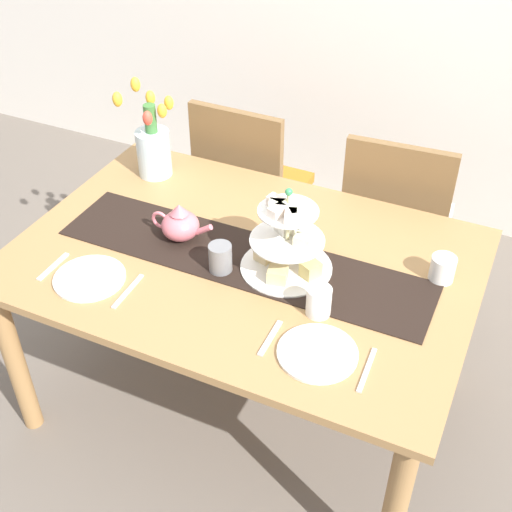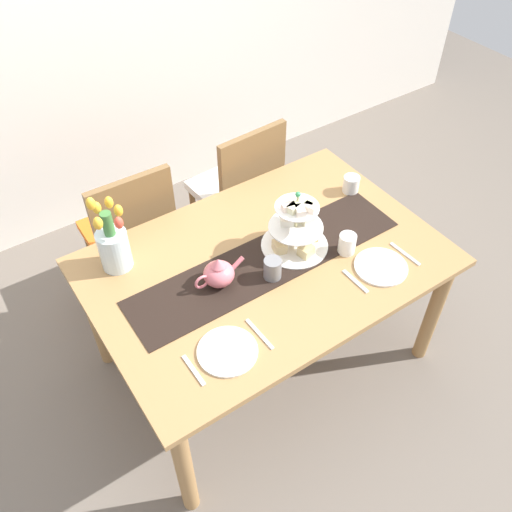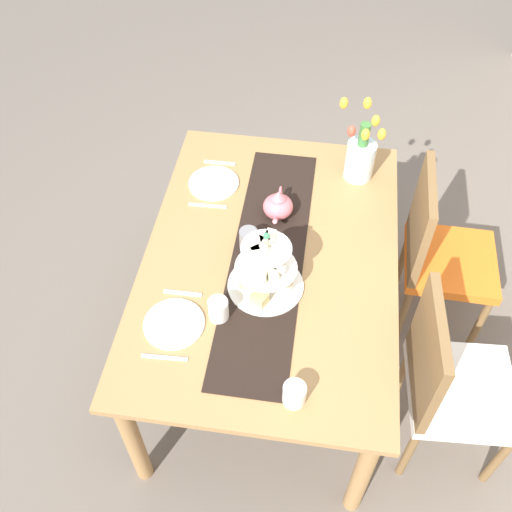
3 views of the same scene
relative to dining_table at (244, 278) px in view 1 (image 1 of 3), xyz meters
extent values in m
plane|color=#6B6056|center=(0.00, 0.00, -0.63)|extent=(8.00, 8.00, 0.00)
cube|color=#A37747|center=(0.00, 0.00, 0.08)|extent=(1.52, 1.04, 0.03)
cylinder|color=#A37747|center=(-0.69, -0.45, -0.28)|extent=(0.07, 0.07, 0.70)
cylinder|color=#A37747|center=(0.69, -0.45, -0.28)|extent=(0.07, 0.07, 0.70)
cylinder|color=#A37747|center=(-0.69, 0.45, -0.28)|extent=(0.07, 0.07, 0.70)
cylinder|color=#A37747|center=(0.69, 0.45, -0.28)|extent=(0.07, 0.07, 0.70)
cylinder|color=brown|center=(-0.15, 1.00, -0.42)|extent=(0.04, 0.04, 0.41)
cylinder|color=brown|center=(-0.51, 1.00, -0.42)|extent=(0.04, 0.04, 0.41)
cylinder|color=brown|center=(-0.16, 0.64, -0.42)|extent=(0.04, 0.04, 0.41)
cylinder|color=brown|center=(-0.52, 0.64, -0.42)|extent=(0.04, 0.04, 0.41)
cube|color=orange|center=(-0.34, 0.82, -0.19)|extent=(0.43, 0.43, 0.05)
cube|color=brown|center=(-0.34, 0.63, 0.06)|extent=(0.42, 0.04, 0.45)
cylinder|color=brown|center=(0.51, 1.01, -0.42)|extent=(0.04, 0.04, 0.41)
cylinder|color=brown|center=(0.15, 0.99, -0.42)|extent=(0.04, 0.04, 0.41)
cylinder|color=brown|center=(0.53, 0.65, -0.42)|extent=(0.04, 0.04, 0.41)
cylinder|color=brown|center=(0.17, 0.63, -0.42)|extent=(0.04, 0.04, 0.41)
cube|color=silver|center=(0.34, 0.82, -0.19)|extent=(0.45, 0.45, 0.05)
cube|color=brown|center=(0.35, 0.63, 0.06)|extent=(0.42, 0.06, 0.45)
cube|color=black|center=(0.00, -0.01, 0.10)|extent=(1.28, 0.29, 0.00)
cylinder|color=beige|center=(0.15, 0.00, 0.24)|extent=(0.01, 0.01, 0.28)
cylinder|color=white|center=(0.15, 0.00, 0.10)|extent=(0.30, 0.30, 0.01)
cylinder|color=white|center=(0.15, 0.00, 0.21)|extent=(0.24, 0.24, 0.01)
cylinder|color=white|center=(0.15, 0.00, 0.32)|extent=(0.19, 0.19, 0.01)
cube|color=#D2C075|center=(0.24, -0.01, 0.13)|extent=(0.07, 0.07, 0.05)
cube|color=beige|center=(0.14, 0.08, 0.13)|extent=(0.07, 0.06, 0.05)
cube|color=beige|center=(0.08, 0.01, 0.13)|extent=(0.07, 0.07, 0.05)
cube|color=#D7C185|center=(0.16, -0.08, 0.13)|extent=(0.07, 0.07, 0.05)
cube|color=beige|center=(0.21, -0.01, 0.23)|extent=(0.06, 0.04, 0.03)
cube|color=beige|center=(0.20, 0.03, 0.23)|extent=(0.07, 0.06, 0.03)
cube|color=beige|center=(0.17, 0.05, 0.23)|extent=(0.04, 0.06, 0.03)
cube|color=#ECE7C9|center=(0.15, 0.05, 0.23)|extent=(0.05, 0.06, 0.03)
cube|color=silver|center=(0.13, 0.03, 0.23)|extent=(0.07, 0.06, 0.03)
cube|color=#F3D9C6|center=(0.11, 0.01, 0.34)|extent=(0.06, 0.05, 0.03)
cube|color=beige|center=(0.12, -0.01, 0.34)|extent=(0.06, 0.05, 0.03)
cube|color=silver|center=(0.14, -0.04, 0.34)|extent=(0.05, 0.07, 0.03)
cube|color=#F4DFCB|center=(0.18, -0.05, 0.34)|extent=(0.05, 0.06, 0.03)
cube|color=beige|center=(0.18, -0.02, 0.34)|extent=(0.06, 0.07, 0.03)
sphere|color=#389356|center=(0.15, 0.00, 0.39)|extent=(0.02, 0.02, 0.02)
ellipsoid|color=#D66B75|center=(-0.24, 0.00, 0.15)|extent=(0.13, 0.13, 0.10)
cone|color=#D66B75|center=(-0.24, 0.00, 0.22)|extent=(0.06, 0.06, 0.04)
cylinder|color=#D66B75|center=(-0.15, 0.00, 0.16)|extent=(0.07, 0.02, 0.06)
torus|color=#D66B75|center=(-0.32, 0.00, 0.15)|extent=(0.07, 0.01, 0.07)
cylinder|color=silver|center=(-0.55, 0.33, 0.19)|extent=(0.13, 0.13, 0.18)
cylinder|color=#3D7538|center=(-0.55, 0.33, 0.33)|extent=(0.05, 0.05, 0.12)
ellipsoid|color=yellow|center=(-0.49, 0.34, 0.38)|extent=(0.04, 0.04, 0.06)
ellipsoid|color=yellow|center=(-0.50, 0.40, 0.38)|extent=(0.04, 0.04, 0.06)
ellipsoid|color=yellow|center=(-0.56, 0.37, 0.40)|extent=(0.04, 0.04, 0.06)
ellipsoid|color=yellow|center=(-0.59, 0.33, 0.46)|extent=(0.04, 0.04, 0.06)
ellipsoid|color=yellow|center=(-0.61, 0.23, 0.44)|extent=(0.04, 0.04, 0.06)
ellipsoid|color=#EF4C38|center=(-0.52, 0.28, 0.37)|extent=(0.04, 0.04, 0.06)
cylinder|color=white|center=(0.62, 0.16, 0.14)|extent=(0.08, 0.08, 0.08)
cylinder|color=white|center=(-0.39, -0.31, 0.10)|extent=(0.23, 0.23, 0.01)
cube|color=silver|center=(-0.54, -0.31, 0.10)|extent=(0.02, 0.15, 0.01)
cube|color=silver|center=(-0.25, -0.31, 0.10)|extent=(0.02, 0.17, 0.01)
cylinder|color=white|center=(0.38, -0.31, 0.10)|extent=(0.23, 0.23, 0.01)
cube|color=silver|center=(0.24, -0.31, 0.10)|extent=(0.02, 0.15, 0.01)
cube|color=silver|center=(0.53, -0.31, 0.10)|extent=(0.02, 0.17, 0.01)
cylinder|color=slate|center=(-0.04, -0.10, 0.15)|extent=(0.08, 0.08, 0.09)
cylinder|color=white|center=(0.32, -0.15, 0.14)|extent=(0.08, 0.08, 0.09)
camera|label=1|loc=(0.78, -1.57, 1.47)|focal=46.91mm
camera|label=2|loc=(-0.96, -1.34, 1.79)|focal=37.98mm
camera|label=3|loc=(1.55, 0.17, 1.95)|focal=41.34mm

